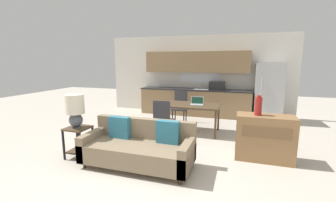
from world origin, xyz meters
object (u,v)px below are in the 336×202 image
at_px(refrigerator, 268,92).
at_px(credenza, 264,138).
at_px(dining_table, 190,107).
at_px(vase, 258,106).
at_px(table_lamp, 75,109).
at_px(couch, 139,147).
at_px(dining_chair_far_left, 180,106).
at_px(dining_chair_near_left, 163,118).
at_px(laptop, 197,103).
at_px(side_table, 78,137).

relative_size(refrigerator, credenza, 1.74).
relative_size(dining_table, vase, 4.08).
height_order(table_lamp, credenza, table_lamp).
bearing_deg(couch, dining_chair_far_left, 90.75).
distance_m(dining_table, credenza, 2.09).
relative_size(credenza, dining_chair_far_left, 1.08).
height_order(couch, table_lamp, table_lamp).
height_order(couch, dining_chair_far_left, dining_chair_far_left).
bearing_deg(credenza, couch, -156.62).
distance_m(dining_table, couch, 2.22).
relative_size(dining_table, dining_chair_near_left, 1.59).
bearing_deg(refrigerator, table_lamp, -132.68).
relative_size(table_lamp, credenza, 0.62).
xyz_separation_m(refrigerator, credenza, (-0.36, -3.05, -0.46)).
xyz_separation_m(dining_table, laptop, (0.17, 0.01, 0.11)).
distance_m(dining_table, dining_chair_near_left, 0.92).
height_order(couch, credenza, credenza).
distance_m(side_table, dining_chair_far_left, 3.26).
distance_m(refrigerator, side_table, 5.50).
bearing_deg(side_table, couch, 2.60).
height_order(credenza, laptop, laptop).
height_order(dining_table, table_lamp, table_lamp).
height_order(couch, vase, vase).
bearing_deg(table_lamp, couch, 3.42).
distance_m(side_table, table_lamp, 0.56).
height_order(credenza, dining_chair_near_left, dining_chair_near_left).
distance_m(couch, side_table, 1.24).
relative_size(couch, dining_chair_far_left, 2.02).
xyz_separation_m(table_lamp, dining_chair_far_left, (1.21, 3.05, -0.44)).
distance_m(refrigerator, credenza, 3.11).
bearing_deg(credenza, side_table, -163.86).
relative_size(dining_table, couch, 0.79).
height_order(couch, side_table, couch).
bearing_deg(dining_chair_far_left, dining_chair_near_left, -91.95).
xyz_separation_m(credenza, laptop, (-1.50, 1.24, 0.36)).
distance_m(dining_chair_near_left, laptop, 1.05).
xyz_separation_m(vase, dining_chair_near_left, (-2.01, 0.48, -0.51)).
height_order(refrigerator, table_lamp, refrigerator).
bearing_deg(vase, credenza, 8.57).
bearing_deg(dining_chair_near_left, table_lamp, 46.94).
bearing_deg(couch, dining_chair_near_left, 91.33).
bearing_deg(couch, table_lamp, -176.58).
bearing_deg(vase, dining_table, 140.77).
xyz_separation_m(refrigerator, vase, (-0.50, -3.07, 0.14)).
bearing_deg(credenza, table_lamp, -163.62).
xyz_separation_m(side_table, table_lamp, (-0.01, -0.02, 0.56)).
xyz_separation_m(refrigerator, table_lamp, (-3.73, -4.04, 0.07)).
bearing_deg(table_lamp, dining_chair_near_left, 49.94).
height_order(dining_table, dining_chair_near_left, dining_chair_near_left).
bearing_deg(laptop, refrigerator, 38.15).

